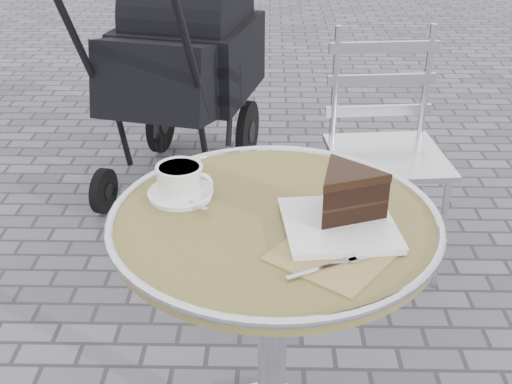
{
  "coord_description": "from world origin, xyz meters",
  "views": [
    {
      "loc": [
        -0.02,
        -1.19,
        1.43
      ],
      "look_at": [
        -0.04,
        0.02,
        0.78
      ],
      "focal_mm": 45.0,
      "sensor_mm": 36.0,
      "label": 1
    }
  ],
  "objects_px": {
    "cake_plate_set": "(345,201)",
    "cafe_table": "(273,279)",
    "bistro_chair": "(383,123)",
    "baby_stroller": "(182,74)",
    "cappuccino_set": "(181,183)"
  },
  "relations": [
    {
      "from": "cafe_table",
      "to": "bistro_chair",
      "type": "xyz_separation_m",
      "value": [
        0.4,
        0.98,
        -0.02
      ]
    },
    {
      "from": "cafe_table",
      "to": "baby_stroller",
      "type": "relative_size",
      "value": 0.62
    },
    {
      "from": "cappuccino_set",
      "to": "bistro_chair",
      "type": "bearing_deg",
      "value": 71.76
    },
    {
      "from": "bistro_chair",
      "to": "baby_stroller",
      "type": "xyz_separation_m",
      "value": [
        -0.81,
        0.63,
        -0.03
      ]
    },
    {
      "from": "cake_plate_set",
      "to": "cappuccino_set",
      "type": "bearing_deg",
      "value": 155.69
    },
    {
      "from": "bistro_chair",
      "to": "baby_stroller",
      "type": "bearing_deg",
      "value": 136.53
    },
    {
      "from": "bistro_chair",
      "to": "cappuccino_set",
      "type": "bearing_deg",
      "value": -129.97
    },
    {
      "from": "cafe_table",
      "to": "bistro_chair",
      "type": "distance_m",
      "value": 1.06
    },
    {
      "from": "bistro_chair",
      "to": "cafe_table",
      "type": "bearing_deg",
      "value": -117.89
    },
    {
      "from": "cafe_table",
      "to": "cake_plate_set",
      "type": "height_order",
      "value": "cake_plate_set"
    },
    {
      "from": "cafe_table",
      "to": "cake_plate_set",
      "type": "relative_size",
      "value": 2.0
    },
    {
      "from": "cafe_table",
      "to": "cake_plate_set",
      "type": "xyz_separation_m",
      "value": [
        0.15,
        -0.03,
        0.22
      ]
    },
    {
      "from": "cake_plate_set",
      "to": "cafe_table",
      "type": "bearing_deg",
      "value": 162.43
    },
    {
      "from": "cafe_table",
      "to": "bistro_chair",
      "type": "bearing_deg",
      "value": 67.69
    },
    {
      "from": "cafe_table",
      "to": "baby_stroller",
      "type": "xyz_separation_m",
      "value": [
        -0.41,
        1.61,
        -0.05
      ]
    }
  ]
}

